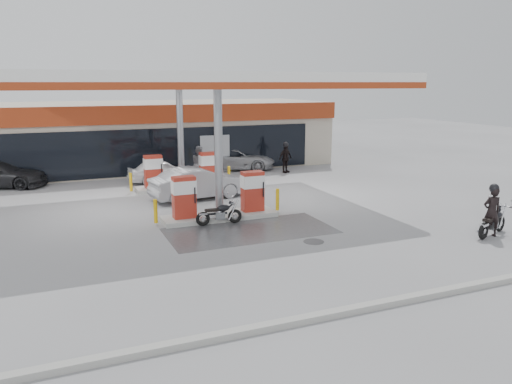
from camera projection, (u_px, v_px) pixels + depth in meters
ground at (237, 232)px, 17.80m from camera, size 90.00×90.00×0.00m
wet_patch at (250, 231)px, 17.98m from camera, size 6.00×3.00×0.00m
drain_cover at (314, 242)px, 16.73m from camera, size 0.70×0.70×0.01m
kerb at (342, 312)px, 11.46m from camera, size 28.00×0.25×0.15m
store_building at (151, 134)px, 31.76m from camera, size 22.00×8.22×4.00m
canopy at (195, 81)px, 21.18m from camera, size 16.00×10.02×5.51m
pump_island_near at (219, 201)px, 19.45m from camera, size 5.14×1.30×1.78m
pump_island_far at (182, 175)px, 24.87m from camera, size 5.14×1.30×1.78m
main_motorcycle at (493, 223)px, 17.36m from camera, size 1.91×0.95×1.02m
biker_main at (492, 212)px, 17.14m from camera, size 0.72×0.55×1.76m
parked_motorcycle at (220, 214)px, 18.70m from camera, size 1.78×0.68×0.91m
sedan_white at (162, 171)px, 26.67m from camera, size 3.64×1.72×1.20m
attendant at (199, 164)px, 26.81m from camera, size 0.75×0.95×1.91m
hatchback_silver at (198, 183)px, 22.76m from camera, size 4.58×2.21×1.45m
parked_car_right at (236, 159)px, 30.49m from camera, size 5.17×3.83×1.31m
biker_walking at (285, 158)px, 29.35m from camera, size 1.09×0.77×1.72m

